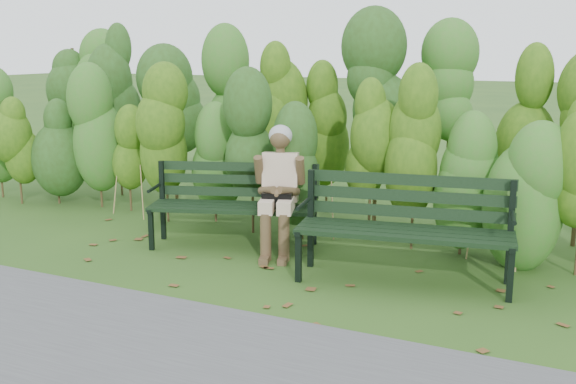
% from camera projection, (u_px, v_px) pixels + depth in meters
% --- Properties ---
extents(ground, '(80.00, 80.00, 0.00)m').
position_uv_depth(ground, '(273.00, 275.00, 6.50)').
color(ground, '#2B4C1A').
extents(footpath, '(60.00, 2.50, 0.01)m').
position_uv_depth(footpath, '(127.00, 371.00, 4.55)').
color(footpath, '#474749').
rests_on(footpath, ground).
extents(hedge_band, '(11.04, 1.67, 2.42)m').
position_uv_depth(hedge_band, '(343.00, 125.00, 7.88)').
color(hedge_band, '#47381E').
rests_on(hedge_band, ground).
extents(leaf_litter, '(5.43, 2.14, 0.01)m').
position_uv_depth(leaf_litter, '(300.00, 282.00, 6.28)').
color(leaf_litter, brown).
rests_on(leaf_litter, ground).
extents(bench_left, '(1.90, 1.12, 0.90)m').
position_uv_depth(bench_left, '(235.00, 198.00, 7.38)').
color(bench_left, black).
rests_on(bench_left, ground).
extents(bench_right, '(2.04, 0.95, 0.98)m').
position_uv_depth(bench_right, '(406.00, 220.00, 6.25)').
color(bench_right, black).
rests_on(bench_right, ground).
extents(seated_woman, '(0.60, 0.85, 1.35)m').
position_uv_depth(seated_woman, '(279.00, 182.00, 7.09)').
color(seated_woman, beige).
rests_on(seated_woman, ground).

